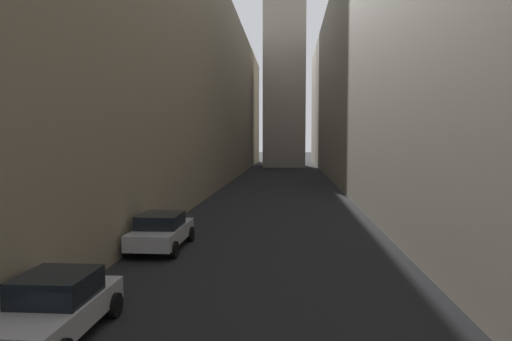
{
  "coord_description": "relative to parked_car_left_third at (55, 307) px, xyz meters",
  "views": [
    {
      "loc": [
        0.9,
        8.12,
        4.53
      ],
      "look_at": [
        0.0,
        20.31,
        3.71
      ],
      "focal_mm": 31.81,
      "sensor_mm": 36.0,
      "label": 1
    }
  ],
  "objects": [
    {
      "name": "building_block_left",
      "position": [
        -6.92,
        32.17,
        9.2
      ],
      "size": [
        11.63,
        108.0,
        19.9
      ],
      "primitive_type": "cube",
      "color": "gray",
      "rests_on": "ground"
    },
    {
      "name": "parked_car_left_far",
      "position": [
        0.0,
        8.58,
        0.02
      ],
      "size": [
        2.03,
        4.27,
        1.5
      ],
      "rotation": [
        0.0,
        0.0,
        1.57
      ],
      "color": "#B7B7BC",
      "rests_on": "ground"
    },
    {
      "name": "building_block_right",
      "position": [
        15.07,
        32.17,
        9.9
      ],
      "size": [
        10.33,
        108.0,
        21.29
      ],
      "primitive_type": "cube",
      "color": "gray",
      "rests_on": "ground"
    },
    {
      "name": "parked_car_left_third",
      "position": [
        0.0,
        0.0,
        0.0
      ],
      "size": [
        1.94,
        3.95,
        1.49
      ],
      "rotation": [
        0.0,
        0.0,
        1.57
      ],
      "color": "#B7B7BC",
      "rests_on": "ground"
    },
    {
      "name": "ground_plane",
      "position": [
        4.4,
        30.17,
        -0.75
      ],
      "size": [
        264.0,
        264.0,
        0.0
      ],
      "primitive_type": "plane",
      "color": "black"
    }
  ]
}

